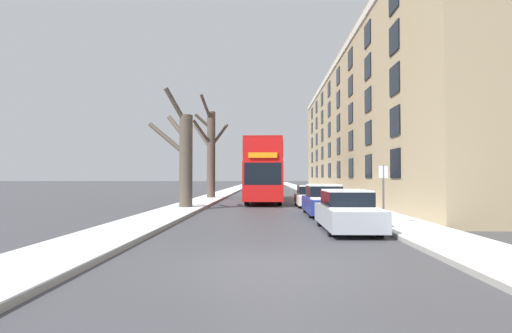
% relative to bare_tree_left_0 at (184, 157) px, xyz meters
% --- Properties ---
extents(ground_plane, '(320.00, 320.00, 0.00)m').
position_rel_bare_tree_left_0_xyz_m(ground_plane, '(4.81, -14.02, -2.97)').
color(ground_plane, '#424247').
extents(sidewalk_left, '(2.26, 130.00, 0.16)m').
position_rel_bare_tree_left_0_xyz_m(sidewalk_left, '(-0.02, 38.98, -2.89)').
color(sidewalk_left, gray).
rests_on(sidewalk_left, ground).
extents(sidewalk_right, '(2.26, 130.00, 0.16)m').
position_rel_bare_tree_left_0_xyz_m(sidewalk_right, '(9.63, 38.98, -2.89)').
color(sidewalk_right, gray).
rests_on(sidewalk_right, ground).
extents(terrace_facade_right, '(9.10, 45.44, 12.40)m').
position_rel_bare_tree_left_0_xyz_m(terrace_facade_right, '(15.26, 14.15, 3.24)').
color(terrace_facade_right, tan).
rests_on(terrace_facade_right, ground).
extents(bare_tree_left_0, '(2.76, 2.34, 6.75)m').
position_rel_bare_tree_left_0_xyz_m(bare_tree_left_0, '(0.00, 0.00, 0.00)').
color(bare_tree_left_0, '#4C4238').
rests_on(bare_tree_left_0, ground).
extents(bare_tree_left_1, '(3.18, 3.25, 8.46)m').
position_rel_bare_tree_left_0_xyz_m(bare_tree_left_1, '(0.00, 10.33, 1.03)').
color(bare_tree_left_1, '#4C4238').
rests_on(bare_tree_left_1, ground).
extents(double_decker_bus, '(2.51, 10.99, 4.35)m').
position_rel_bare_tree_left_0_xyz_m(double_decker_bus, '(4.42, 7.04, -0.51)').
color(double_decker_bus, red).
rests_on(double_decker_bus, ground).
extents(parked_car_0, '(1.70, 4.30, 1.40)m').
position_rel_bare_tree_left_0_xyz_m(parked_car_0, '(7.42, -8.55, -2.32)').
color(parked_car_0, '#9EA3AD').
rests_on(parked_car_0, ground).
extents(parked_car_1, '(1.74, 4.56, 1.48)m').
position_rel_bare_tree_left_0_xyz_m(parked_car_1, '(7.42, -2.94, -2.29)').
color(parked_car_1, navy).
rests_on(parked_car_1, ground).
extents(parked_car_2, '(1.86, 4.06, 1.32)m').
position_rel_bare_tree_left_0_xyz_m(parked_car_2, '(7.42, 2.58, -2.36)').
color(parked_car_2, silver).
rests_on(parked_car_2, ground).
extents(oncoming_van, '(2.08, 4.97, 2.14)m').
position_rel_bare_tree_left_0_xyz_m(oncoming_van, '(3.77, 26.54, -1.80)').
color(oncoming_van, '#333842').
rests_on(oncoming_van, ground).
extents(pedestrian_left_sidewalk, '(0.37, 0.37, 1.71)m').
position_rel_bare_tree_left_0_xyz_m(pedestrian_left_sidewalk, '(-0.30, 0.81, -2.03)').
color(pedestrian_left_sidewalk, black).
rests_on(pedestrian_left_sidewalk, ground).
extents(street_sign_post, '(0.32, 0.07, 2.27)m').
position_rel_bare_tree_left_0_xyz_m(street_sign_post, '(8.80, -8.07, -1.65)').
color(street_sign_post, '#4C4F54').
rests_on(street_sign_post, ground).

